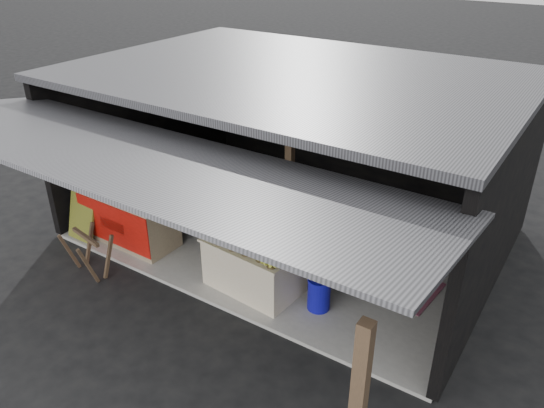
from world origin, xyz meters
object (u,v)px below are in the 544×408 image
Objects in this scene: banana_table at (254,265)px; white_crate at (285,240)px; plastic_chair at (390,227)px; water_barrel at (319,294)px; neighbor_stall at (130,214)px; sawhorse at (88,250)px.

banana_table is 1.73× the size of white_crate.
white_crate is 1.81m from plastic_chair.
banana_table is 1.10m from water_barrel.
banana_table is 2.47m from plastic_chair.
plastic_chair is at bearing 82.22° from water_barrel.
plastic_chair is (4.00, 2.12, -0.03)m from neighbor_stall.
sawhorse is at bearing -161.39° from water_barrel.
sawhorse is (0.15, -1.06, -0.13)m from neighbor_stall.
sawhorse is at bearing -142.66° from white_crate.
neighbor_stall reaches higher than water_barrel.
water_barrel is at bearing -116.07° from plastic_chair.
neighbor_stall is at bearing 108.17° from sawhorse.
neighbor_stall reaches higher than banana_table.
white_crate reaches higher than banana_table.
banana_table is 2.73m from sawhorse.
sawhorse is 1.52× the size of water_barrel.
white_crate is at bearing -154.47° from plastic_chair.
plastic_chair reaches higher than banana_table.
sawhorse is 3.78m from water_barrel.
water_barrel is 2.00m from plastic_chair.
neighbor_stall is at bearing -170.41° from plastic_chair.
water_barrel is at bearing 28.77° from sawhorse.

